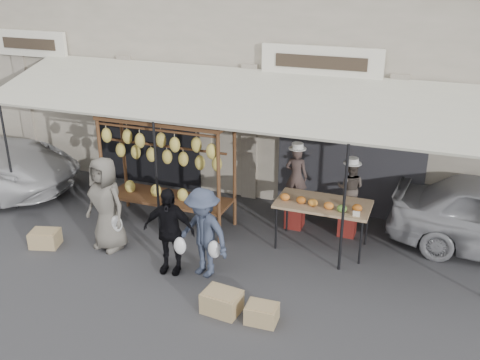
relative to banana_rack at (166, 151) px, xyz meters
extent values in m
plane|color=#2D2D30|center=(1.06, -1.65, -1.56)|extent=(90.00, 90.00, 0.00)
cube|color=#ADA18E|center=(1.06, 4.85, 1.94)|extent=(24.00, 6.00, 7.00)
cube|color=#232328|center=(3.26, 1.81, -0.31)|extent=(3.00, 0.10, 2.50)
cube|color=black|center=(-1.44, 1.81, -0.31)|extent=(2.60, 0.10, 2.50)
cube|color=silver|center=(2.56, 1.75, 1.59)|extent=(2.40, 0.10, 0.60)
cube|color=silver|center=(-4.44, 1.75, 1.59)|extent=(2.00, 0.10, 0.60)
cube|color=#B9B6A3|center=(1.06, 0.65, 1.04)|extent=(10.00, 2.34, 0.63)
cylinder|color=black|center=(-3.44, -0.50, -0.41)|extent=(0.05, 0.05, 2.30)
cylinder|color=black|center=(0.06, -0.50, -0.41)|extent=(0.05, 0.05, 2.30)
cylinder|color=black|center=(3.56, -0.50, -0.41)|extent=(0.05, 0.05, 2.30)
cylinder|color=#4B2C19|center=(-1.25, -0.35, -0.46)|extent=(0.07, 0.07, 2.20)
cylinder|color=#4B2C19|center=(1.25, -0.35, -0.46)|extent=(0.07, 0.07, 2.20)
cylinder|color=#4B2C19|center=(-1.25, 0.45, -0.46)|extent=(0.07, 0.07, 2.20)
cylinder|color=#4B2C19|center=(1.25, 0.45, -0.46)|extent=(0.07, 0.07, 2.20)
cube|color=#4B2C19|center=(0.00, 0.05, 0.64)|extent=(2.60, 0.90, 0.07)
cylinder|color=#4B2C19|center=(0.00, -0.30, 0.52)|extent=(2.50, 0.05, 0.05)
cylinder|color=#4B2C19|center=(0.00, 0.40, 0.52)|extent=(2.50, 0.05, 0.05)
cylinder|color=#4B2C19|center=(0.00, 0.05, 0.09)|extent=(2.50, 0.05, 0.05)
cube|color=#4B2C19|center=(0.00, 0.05, -1.01)|extent=(2.50, 0.80, 0.05)
ellipsoid|color=#F1DC5B|center=(-1.10, -0.30, 0.29)|extent=(0.20, 0.18, 0.30)
ellipsoid|color=#F1DC5B|center=(-0.73, -0.15, 0.26)|extent=(0.20, 0.18, 0.30)
ellipsoid|color=#F1DC5B|center=(-0.37, -0.30, 0.27)|extent=(0.20, 0.18, 0.30)
ellipsoid|color=#F1DC5B|center=(0.00, -0.15, 0.28)|extent=(0.20, 0.18, 0.30)
ellipsoid|color=#F1DC5B|center=(0.37, -0.30, 0.27)|extent=(0.20, 0.18, 0.30)
ellipsoid|color=#F1DC5B|center=(0.73, -0.15, 0.27)|extent=(0.20, 0.18, 0.30)
ellipsoid|color=#F1DC5B|center=(1.10, -0.30, 0.24)|extent=(0.20, 0.18, 0.30)
ellipsoid|color=#F1DC5B|center=(-1.05, 0.05, -0.12)|extent=(0.20, 0.18, 0.30)
ellipsoid|color=#F1DC5B|center=(-0.70, 0.05, -0.12)|extent=(0.20, 0.18, 0.30)
ellipsoid|color=#F1DC5B|center=(-0.35, 0.05, -0.13)|extent=(0.20, 0.18, 0.30)
ellipsoid|color=#F1DC5B|center=(0.00, 0.05, -0.13)|extent=(0.20, 0.18, 0.30)
ellipsoid|color=#F1DC5B|center=(0.35, 0.05, -0.13)|extent=(0.20, 0.18, 0.30)
ellipsoid|color=#F1DC5B|center=(0.70, 0.05, -0.16)|extent=(0.20, 0.18, 0.30)
ellipsoid|color=#F1DC5B|center=(1.05, 0.05, -0.13)|extent=(0.20, 0.18, 0.30)
cube|color=tan|center=(3.08, 0.18, -0.69)|extent=(1.70, 0.90, 0.05)
cylinder|color=black|center=(2.31, -0.19, -1.14)|extent=(0.04, 0.04, 0.85)
cylinder|color=black|center=(3.85, -0.19, -1.14)|extent=(0.04, 0.04, 0.85)
cylinder|color=black|center=(2.31, 0.55, -1.14)|extent=(0.04, 0.04, 0.85)
cylinder|color=black|center=(3.85, 0.55, -1.14)|extent=(0.04, 0.04, 0.85)
ellipsoid|color=orange|center=(2.40, 0.03, -0.59)|extent=(0.18, 0.14, 0.14)
ellipsoid|color=#B25919|center=(2.71, 0.00, -0.59)|extent=(0.18, 0.14, 0.14)
ellipsoid|color=orange|center=(2.94, -0.03, -0.59)|extent=(0.18, 0.14, 0.14)
ellipsoid|color=orange|center=(3.23, -0.06, -0.59)|extent=(0.18, 0.14, 0.14)
ellipsoid|color=#598C33|center=(3.47, -0.09, -0.59)|extent=(0.18, 0.14, 0.14)
ellipsoid|color=#B25919|center=(3.71, 0.03, -0.59)|extent=(0.18, 0.14, 0.14)
imported|color=#423431|center=(2.40, 0.79, -0.48)|extent=(0.45, 0.30, 1.21)
imported|color=#49403A|center=(3.45, 0.82, -0.58)|extent=(0.52, 0.40, 1.06)
imported|color=#5C584F|center=(-0.60, -1.24, -0.68)|extent=(0.97, 0.75, 1.77)
imported|color=black|center=(0.84, -1.56, -0.80)|extent=(0.94, 0.49, 1.54)
imported|color=#343D51|center=(1.43, -1.46, -0.78)|extent=(1.14, 0.85, 1.58)
cube|color=maroon|center=(2.40, 0.79, -1.32)|extent=(0.42, 0.42, 0.48)
cube|color=maroon|center=(3.45, 0.82, -1.34)|extent=(0.39, 0.39, 0.46)
cube|color=tan|center=(2.12, -2.33, -1.40)|extent=(0.60, 0.48, 0.34)
cube|color=tan|center=(2.77, -2.35, -1.43)|extent=(0.48, 0.37, 0.28)
cube|color=tan|center=(-1.76, -1.63, -1.41)|extent=(0.60, 0.51, 0.31)
camera|label=1|loc=(4.78, -8.59, 3.41)|focal=40.00mm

